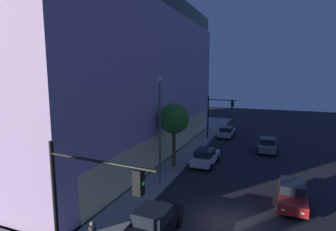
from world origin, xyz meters
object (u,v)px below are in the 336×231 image
(car_black, at_px, (155,221))
(car_silver, at_px, (227,132))
(sidewalk_tree, at_px, (174,119))
(car_white, at_px, (205,157))
(traffic_light_near_corner, at_px, (82,198))
(car_red, at_px, (292,194))
(modern_building, at_px, (86,76))
(traffic_light_far_corner, at_px, (217,111))
(street_lamp_sidewalk, at_px, (160,118))
(car_grey, at_px, (268,145))

(car_black, distance_m, car_silver, 26.51)
(sidewalk_tree, height_order, car_white, sidewalk_tree)
(traffic_light_near_corner, distance_m, car_red, 15.08)
(sidewalk_tree, relative_size, car_black, 1.45)
(modern_building, xyz_separation_m, car_red, (-8.05, -23.83, -8.25))
(modern_building, relative_size, car_silver, 7.72)
(traffic_light_near_corner, distance_m, car_silver, 31.79)
(traffic_light_near_corner, distance_m, traffic_light_far_corner, 29.08)
(traffic_light_near_corner, height_order, car_red, traffic_light_near_corner)
(traffic_light_near_corner, distance_m, car_black, 6.24)
(street_lamp_sidewalk, xyz_separation_m, sidewalk_tree, (4.24, 0.33, -0.73))
(car_black, distance_m, car_red, 10.30)
(car_red, height_order, car_grey, car_grey)
(modern_building, bearing_deg, car_silver, -54.30)
(modern_building, height_order, sidewalk_tree, modern_building)
(traffic_light_near_corner, bearing_deg, car_silver, -0.95)
(modern_building, height_order, car_red, modern_building)
(sidewalk_tree, relative_size, car_grey, 1.53)
(sidewalk_tree, relative_size, car_silver, 1.35)
(modern_building, distance_m, traffic_light_far_corner, 18.13)
(car_black, bearing_deg, car_silver, 0.51)
(traffic_light_near_corner, distance_m, sidewalk_tree, 16.31)
(car_red, bearing_deg, sidewalk_tree, 68.54)
(modern_building, height_order, street_lamp_sidewalk, modern_building)
(car_grey, bearing_deg, car_white, 141.01)
(traffic_light_near_corner, distance_m, car_white, 18.51)
(street_lamp_sidewalk, relative_size, car_black, 2.05)
(traffic_light_far_corner, distance_m, car_red, 19.50)
(traffic_light_near_corner, height_order, car_white, traffic_light_near_corner)
(traffic_light_near_corner, bearing_deg, car_black, -8.58)
(sidewalk_tree, bearing_deg, car_white, -53.74)
(sidewalk_tree, distance_m, car_grey, 13.20)
(traffic_light_near_corner, xyz_separation_m, sidewalk_tree, (16.16, 2.15, 0.50))
(car_white, bearing_deg, car_red, -128.24)
(traffic_light_far_corner, height_order, street_lamp_sidewalk, street_lamp_sidewalk)
(traffic_light_near_corner, relative_size, car_silver, 1.38)
(sidewalk_tree, distance_m, car_red, 12.01)
(car_silver, bearing_deg, street_lamp_sidewalk, 173.19)
(sidewalk_tree, relative_size, car_red, 1.31)
(car_white, distance_m, car_silver, 13.42)
(street_lamp_sidewalk, height_order, car_white, street_lamp_sidewalk)
(car_silver, bearing_deg, car_red, -158.18)
(car_white, bearing_deg, traffic_light_near_corner, 178.19)
(car_red, relative_size, car_silver, 1.03)
(car_black, xyz_separation_m, car_grey, (20.28, -5.63, -0.01))
(modern_building, bearing_deg, car_white, -96.84)
(car_red, bearing_deg, traffic_light_far_corner, 27.47)
(sidewalk_tree, distance_m, car_silver, 16.19)
(traffic_light_far_corner, xyz_separation_m, street_lamp_sidewalk, (-17.15, 1.32, 1.48))
(street_lamp_sidewalk, xyz_separation_m, car_red, (0.11, -10.18, -4.83))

